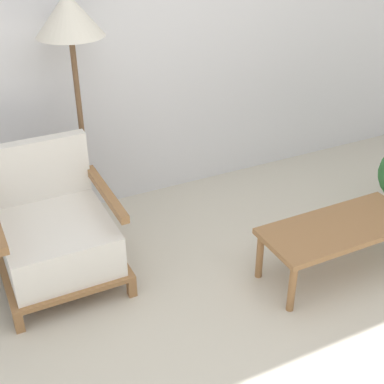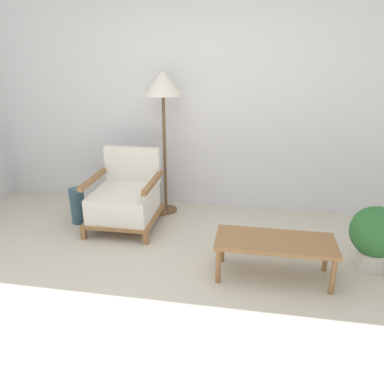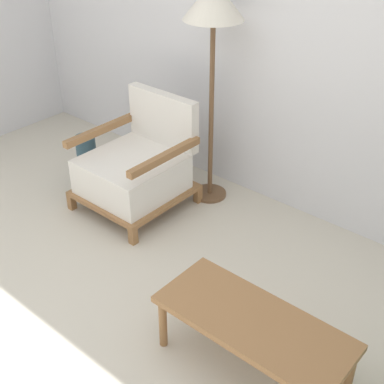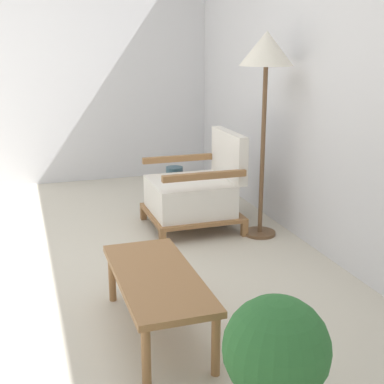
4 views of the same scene
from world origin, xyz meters
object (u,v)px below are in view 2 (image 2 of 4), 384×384
object	(u,v)px
floor_lamp	(163,91)
potted_plant	(376,235)
coffee_table	(275,244)
armchair	(125,199)
vase	(78,206)

from	to	relation	value
floor_lamp	potted_plant	distance (m)	2.50
coffee_table	floor_lamp	bearing A→B (deg)	135.95
floor_lamp	potted_plant	size ratio (longest dim) A/B	2.77
armchair	coffee_table	distance (m)	1.72
floor_lamp	vase	distance (m)	1.56
armchair	vase	xyz separation A→B (m)	(-0.55, -0.02, -0.11)
floor_lamp	coffee_table	xyz separation A→B (m)	(1.22, -1.18, -1.09)
armchair	floor_lamp	size ratio (longest dim) A/B	0.50
coffee_table	potted_plant	world-z (taller)	potted_plant
coffee_table	vase	bearing A→B (deg)	161.38
coffee_table	potted_plant	distance (m)	0.90
coffee_table	potted_plant	bearing A→B (deg)	17.84
armchair	coffee_table	xyz separation A→B (m)	(1.56, -0.73, -0.01)
armchair	coffee_table	bearing A→B (deg)	-25.13
armchair	floor_lamp	world-z (taller)	floor_lamp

